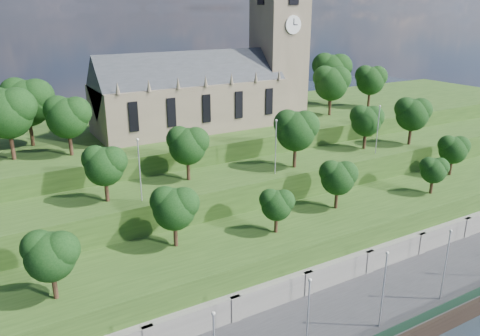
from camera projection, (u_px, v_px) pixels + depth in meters
promenade at (368, 311)px, 54.91m from camera, size 160.00×12.00×2.00m
fence at (406, 325)px, 49.97m from camera, size 160.00×0.10×1.20m
retaining_wall at (335, 276)px, 59.31m from camera, size 160.00×2.10×5.00m
embankment_lower at (306, 246)px, 63.76m from camera, size 160.00×12.00×8.00m
embankment_upper at (263, 205)px, 72.12m from camera, size 160.00×10.00×12.00m
hilltop at (203, 159)px, 88.82m from camera, size 160.00×32.00×15.00m
church at (215, 82)px, 81.04m from camera, size 38.60×12.35×27.60m
trees_lower at (294, 189)px, 60.13m from camera, size 69.19×8.90×7.47m
trees_upper at (300, 129)px, 70.39m from camera, size 58.59×8.50×8.78m
trees_hilltop at (217, 88)px, 80.53m from camera, size 75.25×16.49×10.94m
lamp_posts_promenade at (384, 285)px, 49.09m from camera, size 60.36×0.36×9.13m
lamp_posts_upper at (276, 143)px, 66.21m from camera, size 40.36×0.36×8.07m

